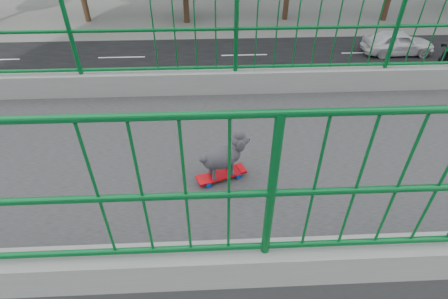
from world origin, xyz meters
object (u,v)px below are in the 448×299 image
(car_1, at_px, (77,138))
(car_2, at_px, (434,91))
(car_4, at_px, (398,43))
(poodle, at_px, (224,155))
(skateboard, at_px, (221,175))
(car_0, at_px, (420,180))

(car_1, distance_m, car_2, 17.26)
(car_4, bearing_deg, poodle, 147.40)
(poodle, relative_size, car_1, 0.12)
(car_1, bearing_deg, skateboard, 30.70)
(car_1, distance_m, car_4, 20.35)
(car_0, bearing_deg, skateboard, -49.15)
(skateboard, xyz_separation_m, car_4, (-19.15, 12.27, -6.29))
(skateboard, xyz_separation_m, car_1, (-9.55, -5.67, -6.38))
(car_0, relative_size, car_4, 0.94)
(skateboard, bearing_deg, car_4, 126.24)
(car_0, distance_m, car_1, 13.40)
(car_4, bearing_deg, car_0, 158.97)
(skateboard, distance_m, poodle, 0.24)
(poodle, xyz_separation_m, car_0, (-6.34, 7.32, -6.57))
(skateboard, xyz_separation_m, poodle, (-0.01, 0.02, 0.24))
(car_0, distance_m, car_4, 13.71)
(poodle, height_order, car_4, poodle)
(poodle, relative_size, car_4, 0.11)
(car_0, relative_size, car_1, 1.03)
(poodle, bearing_deg, car_1, -170.28)
(car_1, bearing_deg, car_0, 76.19)
(skateboard, relative_size, car_1, 0.12)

